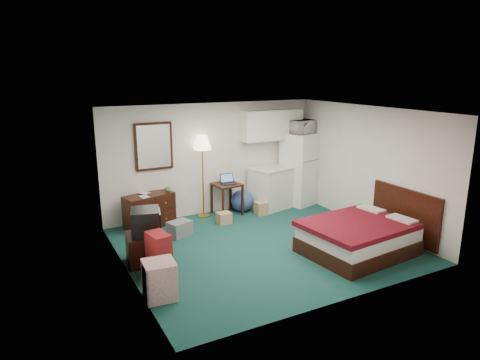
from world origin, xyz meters
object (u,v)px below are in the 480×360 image
floor_lamp (203,177)px  suitcase (159,254)px  bed (358,238)px  tv_stand (143,249)px  kitchen_counter (271,188)px  fridge (299,169)px  dresser (149,210)px  desk (227,199)px

floor_lamp → suitcase: bearing=-126.9°
floor_lamp → bed: 3.60m
floor_lamp → tv_stand: 2.64m
kitchen_counter → fridge: size_ratio=0.55×
tv_stand → dresser: bearing=76.9°
bed → floor_lamp: bearing=112.2°
tv_stand → fridge: bearing=26.6°
bed → kitchen_counter: bearing=84.5°
desk → tv_stand: desk is taller
tv_stand → suitcase: 0.59m
fridge → suitcase: (-4.20, -2.14, -0.51)m
kitchen_counter → tv_stand: kitchen_counter is taller
desk → fridge: 2.00m
dresser → desk: size_ratio=1.42×
desk → fridge: (1.93, -0.06, 0.51)m
dresser → tv_stand: dresser is taller
bed → tv_stand: bearing=153.0°
suitcase → floor_lamp: bearing=44.2°
floor_lamp → bed: (1.65, -3.14, -0.63)m
desk → suitcase: bearing=-141.1°
dresser → desk: (1.78, -0.05, 0.01)m
dresser → kitchen_counter: size_ratio=1.07×
suitcase → desk: bearing=35.2°
fridge → tv_stand: bearing=-176.6°
floor_lamp → suitcase: size_ratio=2.58×
desk → bed: (1.12, -3.02, -0.07)m
kitchen_counter → fridge: (0.81, -0.01, 0.39)m
floor_lamp → bed: bearing=-62.3°
dresser → tv_stand: size_ratio=1.82×
bed → tv_stand: (-3.51, 1.38, -0.03)m
tv_stand → suitcase: bearing=-72.6°
fridge → tv_stand: size_ratio=3.10×
bed → suitcase: (-3.40, 0.81, 0.06)m
dresser → suitcase: 2.31m
floor_lamp → dresser: bearing=-176.8°
bed → dresser: bearing=127.8°
floor_lamp → bed: size_ratio=1.01×
dresser → fridge: size_ratio=0.59×
kitchen_counter → suitcase: bearing=-161.3°
kitchen_counter → tv_stand: bearing=-169.4°
desk → bed: size_ratio=0.40×
desk → suitcase: desk is taller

